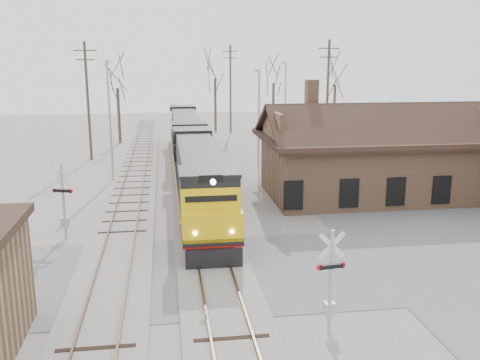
# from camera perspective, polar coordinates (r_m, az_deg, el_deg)

# --- Properties ---
(ground) EXTENTS (140.00, 140.00, 0.00)m
(ground) POSITION_cam_1_polar(r_m,az_deg,el_deg) (24.32, -2.69, -9.82)
(ground) COLOR gray
(ground) RESTS_ON ground
(road) EXTENTS (60.00, 9.00, 0.03)m
(road) POSITION_cam_1_polar(r_m,az_deg,el_deg) (24.31, -2.69, -9.79)
(road) COLOR #5C5C61
(road) RESTS_ON ground
(track_main) EXTENTS (3.40, 90.00, 0.24)m
(track_main) POSITION_cam_1_polar(r_m,az_deg,el_deg) (38.53, -4.82, -1.07)
(track_main) COLOR gray
(track_main) RESTS_ON ground
(track_siding) EXTENTS (3.40, 90.00, 0.24)m
(track_siding) POSITION_cam_1_polar(r_m,az_deg,el_deg) (38.55, -11.51, -1.29)
(track_siding) COLOR gray
(track_siding) RESTS_ON ground
(depot) EXTENTS (15.20, 9.31, 7.90)m
(depot) POSITION_cam_1_polar(r_m,az_deg,el_deg) (37.73, 13.90, 1.93)
(depot) COLOR #966C4D
(depot) RESTS_ON ground
(locomotive_lead) EXTENTS (2.80, 18.78, 4.17)m
(locomotive_lead) POSITION_cam_1_polar(r_m,az_deg,el_deg) (32.31, -4.27, 0.04)
(locomotive_lead) COLOR black
(locomotive_lead) RESTS_ON ground
(locomotive_trailing) EXTENTS (2.80, 18.78, 3.94)m
(locomotive_trailing) POSITION_cam_1_polar(r_m,az_deg,el_deg) (51.03, -5.74, 4.83)
(locomotive_trailing) COLOR black
(locomotive_trailing) RESTS_ON ground
(crossbuck_near) EXTENTS (1.06, 0.28, 3.73)m
(crossbuck_near) POSITION_cam_1_polar(r_m,az_deg,el_deg) (19.08, 9.63, -10.88)
(crossbuck_near) COLOR #A5A8AD
(crossbuck_near) RESTS_ON ground
(crossbuck_far) EXTENTS (1.12, 0.42, 4.03)m
(crossbuck_far) POSITION_cam_1_polar(r_m,az_deg,el_deg) (29.49, -18.31, -2.46)
(crossbuck_far) COLOR #A5A8AD
(crossbuck_far) RESTS_ON ground
(streetlight_a) EXTENTS (0.25, 2.04, 9.18)m
(streetlight_a) POSITION_cam_1_polar(r_m,az_deg,el_deg) (41.79, -13.72, 6.77)
(streetlight_a) COLOR #A5A8AD
(streetlight_a) RESTS_ON ground
(streetlight_b) EXTENTS (0.25, 2.04, 8.42)m
(streetlight_b) POSITION_cam_1_polar(r_m,az_deg,el_deg) (46.21, 1.99, 7.22)
(streetlight_b) COLOR #A5A8AD
(streetlight_b) RESTS_ON ground
(streetlight_c) EXTENTS (0.25, 2.04, 8.95)m
(streetlight_c) POSITION_cam_1_polar(r_m,az_deg,el_deg) (58.69, 4.83, 8.70)
(streetlight_c) COLOR #A5A8AD
(streetlight_c) RESTS_ON ground
(utility_pole_a) EXTENTS (2.00, 0.24, 10.74)m
(utility_pole_a) POSITION_cam_1_polar(r_m,az_deg,el_deg) (51.12, -15.92, 8.27)
(utility_pole_a) COLOR #382D23
(utility_pole_a) RESTS_ON ground
(utility_pole_b) EXTENTS (2.00, 0.24, 10.83)m
(utility_pole_b) POSITION_cam_1_polar(r_m,az_deg,el_deg) (67.67, -1.02, 9.86)
(utility_pole_b) COLOR #382D23
(utility_pole_b) RESTS_ON ground
(utility_pole_c) EXTENTS (2.00, 0.24, 10.96)m
(utility_pole_c) POSITION_cam_1_polar(r_m,az_deg,el_deg) (51.80, 9.31, 8.77)
(utility_pole_c) COLOR #382D23
(utility_pole_c) RESTS_ON ground
(tree_b) EXTENTS (4.03, 4.03, 9.88)m
(tree_b) POSITION_cam_1_polar(r_m,az_deg,el_deg) (60.52, -12.99, 10.46)
(tree_b) COLOR #382D23
(tree_b) RESTS_ON ground
(tree_c) EXTENTS (4.42, 4.42, 10.84)m
(tree_c) POSITION_cam_1_polar(r_m,az_deg,el_deg) (69.04, -2.68, 11.63)
(tree_c) COLOR #382D23
(tree_c) RESTS_ON ground
(tree_d) EXTENTS (4.13, 4.13, 10.11)m
(tree_d) POSITION_cam_1_polar(r_m,az_deg,el_deg) (66.78, 3.61, 11.12)
(tree_d) COLOR #382D23
(tree_d) RESTS_ON ground
(tree_e) EXTENTS (4.09, 4.09, 10.02)m
(tree_e) POSITION_cam_1_polar(r_m,az_deg,el_deg) (65.38, 10.15, 10.85)
(tree_e) COLOR #382D23
(tree_e) RESTS_ON ground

